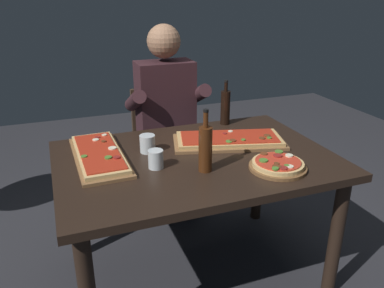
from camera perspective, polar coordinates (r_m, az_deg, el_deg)
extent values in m
plane|color=#2D2D33|center=(2.40, 0.44, -18.23)|extent=(6.40, 6.40, 0.00)
cube|color=black|center=(2.01, 0.50, -2.36)|extent=(1.40, 0.96, 0.04)
cylinder|color=black|center=(2.18, 20.28, -12.83)|extent=(0.07, 0.07, 0.70)
cylinder|color=black|center=(2.42, -17.06, -8.68)|extent=(0.07, 0.07, 0.70)
cylinder|color=black|center=(2.74, 9.67, -4.25)|extent=(0.07, 0.07, 0.70)
cube|color=brown|center=(2.17, 5.42, 0.29)|extent=(0.66, 0.42, 0.02)
cube|color=tan|center=(2.16, 5.43, 0.74)|extent=(0.61, 0.38, 0.02)
cube|color=#B72D19|center=(2.16, 5.45, 1.06)|extent=(0.56, 0.34, 0.01)
cylinder|color=#4C7F2D|center=(2.08, 5.44, 0.39)|extent=(0.04, 0.04, 0.00)
cylinder|color=brown|center=(2.21, 2.11, 1.80)|extent=(0.04, 0.04, 0.01)
cylinder|color=brown|center=(2.15, 10.21, 0.86)|extent=(0.03, 0.03, 0.00)
cylinder|color=#4C7F2D|center=(2.11, 7.53, 0.63)|extent=(0.02, 0.02, 0.01)
cylinder|color=brown|center=(2.19, 10.91, 1.22)|extent=(0.04, 0.04, 0.01)
cylinder|color=#4C7F2D|center=(2.16, 11.21, 0.92)|extent=(0.03, 0.03, 0.01)
cylinder|color=maroon|center=(2.19, 4.78, 1.55)|extent=(0.02, 0.02, 0.00)
cylinder|color=beige|center=(2.23, 5.64, 1.87)|extent=(0.03, 0.03, 0.00)
cylinder|color=brown|center=(2.09, 5.97, 0.52)|extent=(0.03, 0.03, 0.01)
cylinder|color=beige|center=(2.18, 1.68, 1.54)|extent=(0.03, 0.03, 0.01)
cube|color=brown|center=(2.03, -13.40, -1.85)|extent=(0.25, 0.60, 0.02)
cube|color=#DBB270|center=(2.02, -13.45, -1.38)|extent=(0.22, 0.56, 0.02)
cube|color=#B72D19|center=(2.02, -13.48, -1.04)|extent=(0.20, 0.51, 0.01)
cylinder|color=beige|center=(2.16, -13.92, 0.62)|extent=(0.03, 0.03, 0.00)
cylinder|color=#4C7F2D|center=(1.92, -12.15, -1.93)|extent=(0.04, 0.04, 0.01)
cylinder|color=beige|center=(2.03, -11.57, -0.58)|extent=(0.04, 0.04, 0.01)
cylinder|color=beige|center=(2.22, -12.71, 1.31)|extent=(0.03, 0.03, 0.01)
cylinder|color=brown|center=(2.12, -12.81, 0.39)|extent=(0.02, 0.02, 0.01)
cylinder|color=maroon|center=(1.91, -10.97, -1.94)|extent=(0.03, 0.03, 0.01)
cylinder|color=maroon|center=(2.19, -13.69, 0.95)|extent=(0.03, 0.03, 0.01)
cylinder|color=#4C7F2D|center=(1.96, -15.51, -1.74)|extent=(0.03, 0.03, 0.01)
cylinder|color=brown|center=(1.91, 12.41, -3.35)|extent=(0.28, 0.28, 0.02)
cylinder|color=#DBB270|center=(1.90, 12.45, -2.86)|extent=(0.25, 0.25, 0.02)
cylinder|color=red|center=(1.89, 12.48, -2.50)|extent=(0.22, 0.22, 0.01)
cylinder|color=beige|center=(1.96, 14.03, -1.64)|extent=(0.04, 0.04, 0.01)
cylinder|color=brown|center=(1.86, 12.28, -2.81)|extent=(0.02, 0.02, 0.01)
cylinder|color=brown|center=(1.83, 12.30, -3.25)|extent=(0.04, 0.04, 0.01)
cylinder|color=#4C7F2D|center=(1.85, 13.69, -3.07)|extent=(0.02, 0.02, 0.00)
cylinder|color=#4C7F2D|center=(1.87, 10.41, -2.37)|extent=(0.04, 0.04, 0.01)
cylinder|color=beige|center=(1.84, 14.06, -3.19)|extent=(0.04, 0.04, 0.00)
cylinder|color=maroon|center=(1.82, 13.20, -3.43)|extent=(0.04, 0.04, 0.00)
cylinder|color=brown|center=(1.95, 10.47, -1.39)|extent=(0.04, 0.04, 0.00)
cylinder|color=maroon|center=(1.94, 12.42, -1.67)|extent=(0.04, 0.04, 0.01)
cylinder|color=#4C7F2D|center=(1.99, 12.59, -1.10)|extent=(0.04, 0.04, 0.01)
cylinder|color=#4C7F2D|center=(1.80, 12.10, -3.53)|extent=(0.03, 0.03, 0.01)
cylinder|color=#47230F|center=(1.81, 1.97, -0.80)|extent=(0.06, 0.06, 0.22)
cylinder|color=#47230F|center=(1.75, 2.03, 3.57)|extent=(0.02, 0.02, 0.07)
cylinder|color=black|center=(1.74, 2.05, 4.91)|extent=(0.03, 0.03, 0.01)
cylinder|color=black|center=(2.45, 4.90, 5.30)|extent=(0.06, 0.06, 0.21)
cylinder|color=black|center=(2.41, 5.00, 8.36)|extent=(0.02, 0.02, 0.06)
cylinder|color=black|center=(2.41, 5.03, 9.15)|extent=(0.02, 0.02, 0.01)
cylinder|color=silver|center=(2.05, -6.53, 0.05)|extent=(0.08, 0.08, 0.09)
cylinder|color=silver|center=(1.87, -5.33, -2.21)|extent=(0.07, 0.07, 0.09)
cube|color=#3D2B1E|center=(2.82, -3.72, -1.34)|extent=(0.44, 0.44, 0.04)
cube|color=#3D2B1E|center=(2.92, -4.98, 4.27)|extent=(0.40, 0.04, 0.42)
cylinder|color=#3D2B1E|center=(2.72, -6.29, -7.76)|extent=(0.04, 0.04, 0.41)
cylinder|color=#3D2B1E|center=(2.82, 1.25, -6.46)|extent=(0.04, 0.04, 0.41)
cylinder|color=#3D2B1E|center=(3.04, -8.10, -4.38)|extent=(0.04, 0.04, 0.41)
cylinder|color=#3D2B1E|center=(3.13, -1.31, -3.34)|extent=(0.04, 0.04, 0.41)
cylinder|color=#23232D|center=(2.73, -4.52, -6.99)|extent=(0.11, 0.11, 0.45)
cylinder|color=#23232D|center=(2.79, -0.55, -6.31)|extent=(0.11, 0.11, 0.45)
cube|color=#23232D|center=(2.70, -3.14, -0.58)|extent=(0.34, 0.40, 0.12)
cube|color=#381E23|center=(2.69, -3.93, 6.50)|extent=(0.38, 0.22, 0.52)
sphere|color=#A37556|center=(2.61, -4.16, 14.77)|extent=(0.22, 0.22, 0.22)
cylinder|color=#381E23|center=(2.58, -8.32, 6.27)|extent=(0.09, 0.31, 0.21)
cylinder|color=#381E23|center=(2.71, 0.87, 7.22)|extent=(0.09, 0.31, 0.21)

